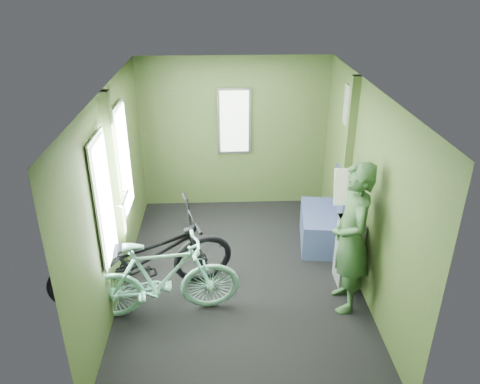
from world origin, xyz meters
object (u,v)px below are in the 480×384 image
object	(u,v)px
waste_box	(349,251)
bicycle_black	(147,296)
bicycle_mint	(165,316)
passenger	(351,238)
bench_seat	(323,224)

from	to	relation	value
waste_box	bicycle_black	bearing A→B (deg)	-175.14
bicycle_mint	waste_box	world-z (taller)	waste_box
bicycle_black	passenger	distance (m)	2.39
waste_box	bench_seat	size ratio (longest dim) A/B	0.84
bicycle_black	waste_box	bearing A→B (deg)	-103.17
bicycle_mint	bench_seat	world-z (taller)	bench_seat
bicycle_black	bench_seat	xyz separation A→B (m)	(2.23, 1.07, 0.29)
bicycle_mint	passenger	world-z (taller)	passenger
bicycle_black	bicycle_mint	world-z (taller)	bicycle_black
bicycle_black	passenger	world-z (taller)	passenger
bicycle_black	bench_seat	bearing A→B (deg)	-82.37
bicycle_black	bench_seat	world-z (taller)	bench_seat
bicycle_mint	passenger	distance (m)	2.16
bicycle_mint	waste_box	xyz separation A→B (m)	(2.11, 0.53, 0.41)
waste_box	bench_seat	xyz separation A→B (m)	(-0.11, 0.87, -0.13)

